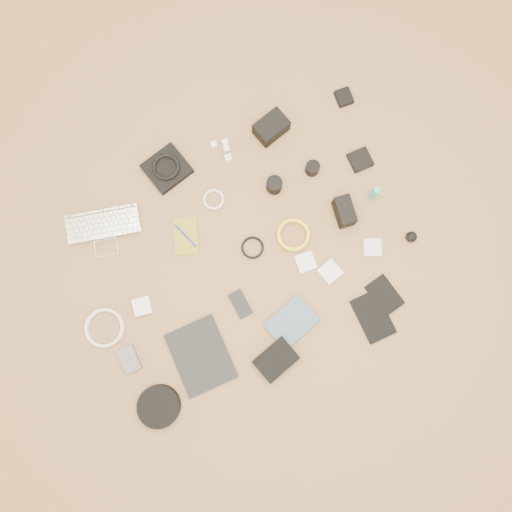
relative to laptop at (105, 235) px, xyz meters
name	(u,v)px	position (x,y,z in m)	size (l,w,h in m)	color
room_shell	(220,149)	(0.49, -0.32, 1.24)	(4.04, 4.04, 2.58)	olive
laptop	(105,235)	(0.00, 0.00, 0.00)	(0.31, 0.22, 0.02)	silver
headphone_pouch	(167,169)	(0.35, 0.16, 0.00)	(0.17, 0.16, 0.03)	black
headphones	(166,167)	(0.35, 0.16, 0.03)	(0.12, 0.12, 0.02)	black
charger_a	(214,145)	(0.58, 0.18, 0.00)	(0.03, 0.03, 0.03)	silver
charger_b	(225,142)	(0.63, 0.17, 0.00)	(0.03, 0.03, 0.02)	silver
charger_c	(226,149)	(0.62, 0.14, 0.00)	(0.03, 0.03, 0.03)	silver
charger_d	(228,158)	(0.61, 0.10, 0.00)	(0.03, 0.03, 0.03)	silver
dslr_camera	(271,127)	(0.84, 0.14, 0.03)	(0.14, 0.10, 0.08)	black
lens_pouch	(344,97)	(1.19, 0.15, 0.00)	(0.07, 0.08, 0.03)	black
notebook_olive	(186,236)	(0.31, -0.14, -0.01)	(0.10, 0.16, 0.01)	olive
pen_blue	(186,236)	(0.31, -0.14, 0.00)	(0.01, 0.01, 0.13)	#1426A7
cable_white_a	(214,200)	(0.48, -0.04, -0.01)	(0.09, 0.09, 0.01)	silver
lens_a	(274,185)	(0.74, -0.10, 0.02)	(0.07, 0.07, 0.07)	black
lens_b	(312,168)	(0.93, -0.09, 0.02)	(0.06, 0.06, 0.06)	black
card_reader	(360,160)	(1.14, -0.14, 0.00)	(0.09, 0.09, 0.02)	black
power_brick	(142,306)	(0.03, -0.35, 0.00)	(0.07, 0.07, 0.03)	silver
cable_white_b	(105,328)	(-0.14, -0.36, -0.01)	(0.16, 0.16, 0.01)	silver
cable_black	(253,248)	(0.55, -0.30, -0.01)	(0.10, 0.10, 0.01)	black
cable_yellow	(293,235)	(0.73, -0.32, 0.00)	(0.14, 0.14, 0.02)	yellow
flash	(344,212)	(0.96, -0.33, 0.03)	(0.07, 0.12, 0.09)	black
lens_cleaner	(375,193)	(1.11, -0.31, 0.04)	(0.03, 0.03, 0.10)	#1BB4A7
battery_charger	(130,359)	(-0.10, -0.53, 0.00)	(0.07, 0.10, 0.03)	#545559
tablet	(201,356)	(0.18, -0.63, -0.01)	(0.22, 0.28, 0.01)	black
phone	(240,304)	(0.41, -0.50, -0.01)	(0.06, 0.11, 0.01)	black
filter_case_left	(306,262)	(0.73, -0.45, -0.01)	(0.08, 0.08, 0.01)	silver
filter_case_mid	(330,272)	(0.81, -0.53, -0.01)	(0.08, 0.08, 0.01)	silver
filter_case_right	(372,247)	(1.02, -0.51, -0.01)	(0.07, 0.07, 0.01)	silver
air_blower	(411,237)	(1.18, -0.54, 0.01)	(0.05, 0.05, 0.05)	black
headphone_case	(159,406)	(-0.05, -0.74, 0.01)	(0.17, 0.17, 0.05)	black
drive_case	(276,360)	(0.45, -0.77, 0.01)	(0.16, 0.11, 0.04)	black
paperback	(303,336)	(0.59, -0.73, 0.00)	(0.14, 0.19, 0.02)	#3E546A
notebook_black_a	(373,317)	(0.89, -0.77, -0.01)	(0.12, 0.20, 0.01)	black
notebook_black_b	(385,295)	(0.97, -0.71, -0.01)	(0.10, 0.15, 0.01)	black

